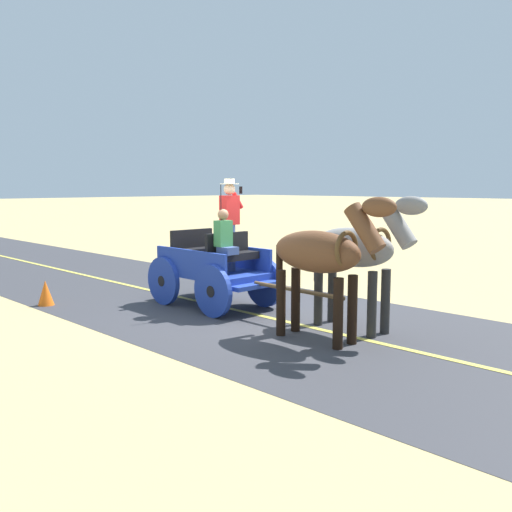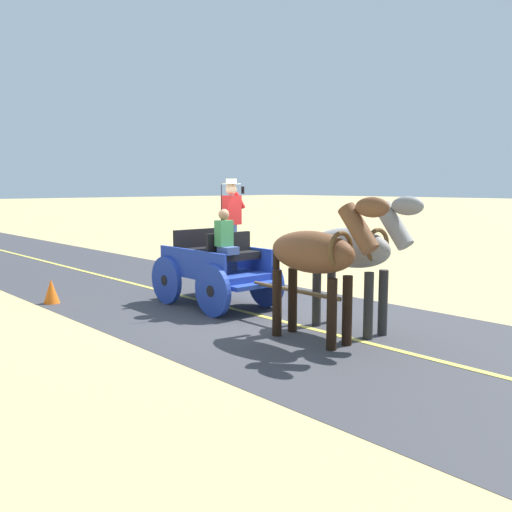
{
  "view_description": "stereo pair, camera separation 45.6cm",
  "coord_description": "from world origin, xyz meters",
  "px_view_note": "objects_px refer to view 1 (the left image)",
  "views": [
    {
      "loc": [
        7.08,
        7.39,
        2.36
      ],
      "look_at": [
        0.02,
        0.3,
        1.1
      ],
      "focal_mm": 39.11,
      "sensor_mm": 36.0,
      "label": 1
    },
    {
      "loc": [
        6.75,
        7.71,
        2.36
      ],
      "look_at": [
        0.02,
        0.3,
        1.1
      ],
      "focal_mm": 39.11,
      "sensor_mm": 36.0,
      "label": 2
    }
  ],
  "objects_px": {
    "horse_drawn_carriage": "(216,265)",
    "traffic_cone": "(46,293)",
    "horse_near_side": "(358,250)",
    "horse_off_side": "(322,255)"
  },
  "relations": [
    {
      "from": "horse_drawn_carriage",
      "to": "traffic_cone",
      "type": "relative_size",
      "value": 9.01
    },
    {
      "from": "horse_drawn_carriage",
      "to": "horse_near_side",
      "type": "distance_m",
      "value": 3.1
    },
    {
      "from": "horse_drawn_carriage",
      "to": "horse_off_side",
      "type": "xyz_separation_m",
      "value": [
        0.49,
        3.02,
        0.51
      ]
    },
    {
      "from": "horse_near_side",
      "to": "horse_off_side",
      "type": "relative_size",
      "value": 1.0
    },
    {
      "from": "horse_drawn_carriage",
      "to": "traffic_cone",
      "type": "distance_m",
      "value": 3.44
    },
    {
      "from": "horse_drawn_carriage",
      "to": "horse_near_side",
      "type": "bearing_deg",
      "value": 97.58
    },
    {
      "from": "horse_drawn_carriage",
      "to": "traffic_cone",
      "type": "bearing_deg",
      "value": -46.16
    },
    {
      "from": "horse_off_side",
      "to": "traffic_cone",
      "type": "xyz_separation_m",
      "value": [
        1.86,
        -5.47,
        -1.07
      ]
    },
    {
      "from": "traffic_cone",
      "to": "horse_drawn_carriage",
      "type": "bearing_deg",
      "value": 133.84
    },
    {
      "from": "horse_drawn_carriage",
      "to": "horse_near_side",
      "type": "xyz_separation_m",
      "value": [
        -0.4,
        3.04,
        0.51
      ]
    }
  ]
}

